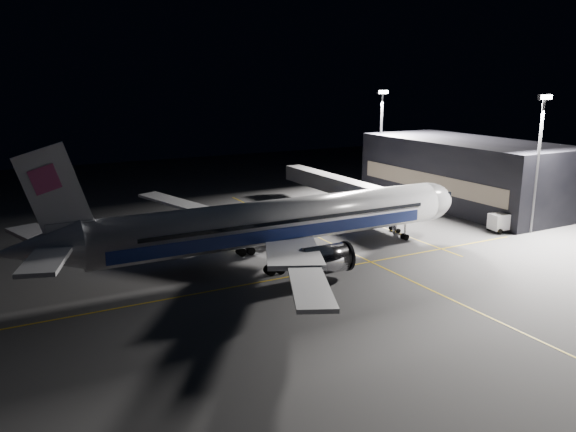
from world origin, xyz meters
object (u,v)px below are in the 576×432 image
(jet_bridge, at_px, (345,188))
(baggage_tug, at_px, (241,241))
(floodlight_mast_north, at_px, (381,131))
(floodlight_mast_south, at_px, (539,152))
(service_truck, at_px, (506,222))
(safety_cone_c, at_px, (305,244))
(safety_cone_b, at_px, (305,244))
(airliner, at_px, (272,223))
(safety_cone_a, at_px, (245,233))

(jet_bridge, distance_m, baggage_tug, 26.04)
(floodlight_mast_north, relative_size, floodlight_mast_south, 1.00)
(service_truck, xyz_separation_m, safety_cone_c, (-31.22, 7.59, -1.26))
(jet_bridge, height_order, safety_cone_b, jet_bridge)
(airliner, xyz_separation_m, safety_cone_c, (7.03, 4.00, -4.89))
(safety_cone_a, bearing_deg, baggage_tug, -118.92)
(floodlight_mast_south, bearing_deg, safety_cone_b, 163.59)
(airliner, distance_m, safety_cone_b, 9.50)
(baggage_tug, height_order, safety_cone_c, baggage_tug)
(jet_bridge, distance_m, safety_cone_b, 21.73)
(floodlight_mast_south, xyz_separation_m, safety_cone_b, (-34.00, 10.01, -12.12))
(safety_cone_a, height_order, safety_cone_c, safety_cone_a)
(safety_cone_c, bearing_deg, floodlight_mast_north, 39.42)
(service_truck, distance_m, baggage_tug, 40.85)
(airliner, bearing_deg, floodlight_mast_south, -8.33)
(floodlight_mast_south, height_order, safety_cone_c, floodlight_mast_south)
(safety_cone_a, relative_size, safety_cone_b, 1.12)
(jet_bridge, xyz_separation_m, safety_cone_b, (-16.00, -14.06, -4.33))
(jet_bridge, height_order, baggage_tug, jet_bridge)
(floodlight_mast_north, relative_size, safety_cone_b, 40.56)
(airliner, bearing_deg, floodlight_mast_north, 37.91)
(jet_bridge, xyz_separation_m, safety_cone_c, (-16.04, -14.06, -4.31))
(floodlight_mast_south, bearing_deg, safety_cone_a, 153.49)
(floodlight_mast_south, bearing_deg, airliner, 171.67)
(floodlight_mast_north, xyz_separation_m, safety_cone_c, (-34.04, -27.99, -12.10))
(jet_bridge, height_order, service_truck, jet_bridge)
(floodlight_mast_south, height_order, service_truck, floodlight_mast_south)
(jet_bridge, bearing_deg, safety_cone_b, -138.70)
(baggage_tug, bearing_deg, service_truck, -8.71)
(airliner, xyz_separation_m, jet_bridge, (23.08, 18.06, -0.58))
(baggage_tug, xyz_separation_m, safety_cone_b, (7.87, -4.38, -0.54))
(service_truck, relative_size, baggage_tug, 2.22)
(floodlight_mast_north, xyz_separation_m, safety_cone_b, (-34.00, -27.99, -12.12))
(floodlight_mast_south, height_order, baggage_tug, floodlight_mast_south)
(baggage_tug, distance_m, safety_cone_c, 8.98)
(floodlight_mast_north, relative_size, baggage_tug, 7.95)
(service_truck, bearing_deg, jet_bridge, 129.57)
(floodlight_mast_south, relative_size, safety_cone_a, 36.27)
(service_truck, xyz_separation_m, safety_cone_a, (-36.24, 17.05, -1.25))
(service_truck, bearing_deg, safety_cone_c, 170.87)
(floodlight_mast_north, height_order, safety_cone_b, floodlight_mast_north)
(floodlight_mast_south, xyz_separation_m, safety_cone_a, (-39.06, 19.48, -12.09))
(floodlight_mast_north, height_order, service_truck, floodlight_mast_north)
(airliner, bearing_deg, service_truck, -5.36)
(floodlight_mast_north, bearing_deg, baggage_tug, -150.58)
(service_truck, relative_size, safety_cone_a, 10.12)
(baggage_tug, bearing_deg, airliner, -76.24)
(baggage_tug, bearing_deg, safety_cone_a, 69.40)
(service_truck, bearing_deg, airliner, 179.17)
(service_truck, bearing_deg, baggage_tug, 167.50)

